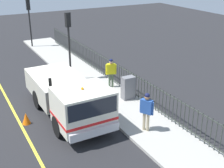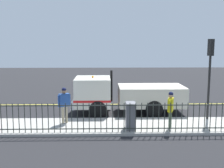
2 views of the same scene
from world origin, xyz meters
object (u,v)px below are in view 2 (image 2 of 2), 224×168
at_px(worker_standing, 64,101).
at_px(traffic_light_near, 210,63).
at_px(traffic_cone, 125,101).
at_px(utility_cabinet, 131,116).
at_px(pedestrian_distant, 171,106).
at_px(work_truck, 120,93).

xyz_separation_m(worker_standing, traffic_light_near, (-0.60, 7.41, 1.85)).
bearing_deg(traffic_cone, utility_cabinet, -1.58).
bearing_deg(pedestrian_distant, traffic_cone, -142.09).
bearing_deg(utility_cabinet, pedestrian_distant, 91.29).
relative_size(worker_standing, traffic_cone, 3.21).
distance_m(worker_standing, pedestrian_distant, 5.16).
bearing_deg(work_truck, pedestrian_distant, -147.95).
bearing_deg(traffic_light_near, worker_standing, 83.40).
xyz_separation_m(work_truck, pedestrian_distant, (3.43, 2.18, 0.02)).
bearing_deg(worker_standing, traffic_light_near, -24.42).
bearing_deg(pedestrian_distant, worker_standing, -80.74).
relative_size(work_truck, pedestrian_distant, 3.72).
distance_m(traffic_light_near, traffic_cone, 6.25).
distance_m(utility_cabinet, traffic_cone, 5.52).
bearing_deg(traffic_cone, pedestrian_distant, 17.38).
distance_m(worker_standing, traffic_cone, 5.65).
xyz_separation_m(worker_standing, pedestrian_distant, (1.01, 5.06, -0.03)).
height_order(work_truck, worker_standing, work_truck).
height_order(worker_standing, traffic_cone, worker_standing).
xyz_separation_m(pedestrian_distant, traffic_light_near, (-1.61, 2.35, 1.88)).
relative_size(pedestrian_distant, utility_cabinet, 1.39).
height_order(worker_standing, utility_cabinet, worker_standing).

